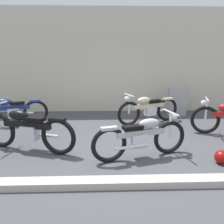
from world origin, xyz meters
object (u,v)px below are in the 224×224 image
(helmet, at_px, (222,157))
(motorcycle_cream, at_px, (148,109))
(stone_marker, at_px, (177,101))
(motorcycle_black, at_px, (27,129))
(motorcycle_blue, at_px, (11,111))
(motorcycle_silver, at_px, (142,137))

(helmet, xyz_separation_m, motorcycle_cream, (-0.89, 2.62, 0.31))
(stone_marker, relative_size, motorcycle_black, 0.45)
(stone_marker, bearing_deg, motorcycle_black, -145.93)
(helmet, xyz_separation_m, motorcycle_blue, (-4.83, 2.52, 0.30))
(stone_marker, xyz_separation_m, helmet, (-0.24, -3.48, -0.34))
(helmet, distance_m, motorcycle_blue, 5.46)
(stone_marker, height_order, motorcycle_silver, stone_marker)
(motorcycle_blue, bearing_deg, motorcycle_silver, 129.59)
(stone_marker, distance_m, motorcycle_blue, 5.17)
(motorcycle_silver, height_order, motorcycle_blue, motorcycle_blue)
(motorcycle_blue, bearing_deg, stone_marker, 173.52)
(stone_marker, height_order, motorcycle_blue, stone_marker)
(helmet, xyz_separation_m, motorcycle_silver, (-1.46, 0.32, 0.30))
(stone_marker, relative_size, helmet, 3.60)
(stone_marker, bearing_deg, helmet, -93.98)
(motorcycle_cream, bearing_deg, stone_marker, -163.88)
(motorcycle_black, relative_size, motorcycle_blue, 1.09)
(stone_marker, xyz_separation_m, motorcycle_cream, (-1.13, -0.87, -0.03))
(motorcycle_cream, bearing_deg, motorcycle_silver, 54.76)
(motorcycle_black, distance_m, motorcycle_blue, 2.05)
(helmet, relative_size, motorcycle_black, 0.12)
(motorcycle_black, xyz_separation_m, motorcycle_blue, (-1.02, 1.78, -0.04))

